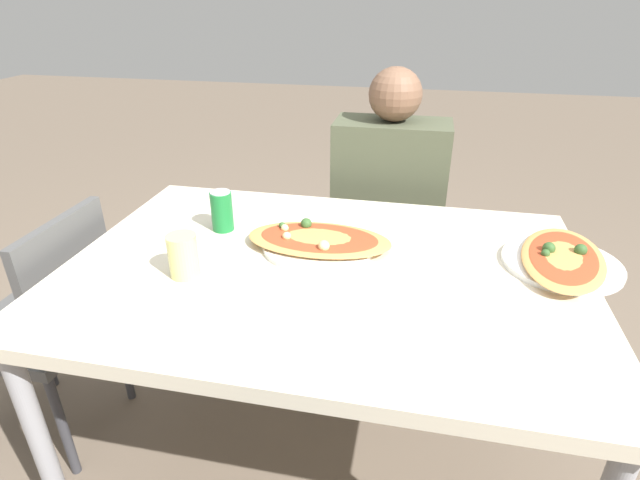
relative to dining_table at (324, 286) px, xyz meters
The scene contains 9 objects.
ground_plane 0.69m from the dining_table, ahead, with size 14.00×14.00×0.00m, color #6B5B4C.
dining_table is the anchor object (origin of this frame).
chair_far_seated 0.84m from the dining_table, 81.64° to the left, with size 0.40×0.40×0.83m.
chair_side_left 0.92m from the dining_table, behind, with size 0.40×0.40×0.83m.
person_seated 0.71m from the dining_table, 80.37° to the left, with size 0.43×0.25×1.18m.
pizza_main 0.14m from the dining_table, 109.74° to the left, with size 0.42×0.33×0.06m.
soda_can 0.41m from the dining_table, 155.72° to the left, with size 0.07×0.07×0.12m.
drink_glass 0.39m from the dining_table, 160.54° to the right, with size 0.08×0.08×0.11m.
pizza_second 0.65m from the dining_table, 11.68° to the left, with size 0.31×0.42×0.06m.
Camera 1 is at (0.23, -1.15, 1.42)m, focal length 28.00 mm.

